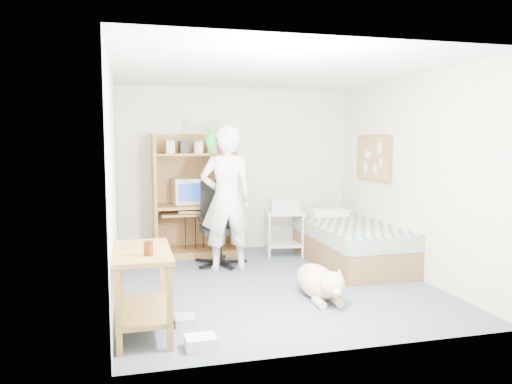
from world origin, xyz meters
TOP-DOWN VIEW (x-y plane):
  - floor at (0.00, 0.00)m, footprint 4.00×4.00m
  - wall_back at (0.00, 2.00)m, footprint 3.60×0.02m
  - wall_right at (1.80, 0.00)m, footprint 0.02×4.00m
  - wall_left at (-1.80, 0.00)m, footprint 0.02×4.00m
  - ceiling at (0.00, 0.00)m, footprint 3.60×4.00m
  - computer_hutch at (-0.70, 1.74)m, footprint 1.20×0.63m
  - bed at (1.30, 0.62)m, footprint 1.02×2.02m
  - side_desk at (-1.55, -1.20)m, footprint 0.50×1.00m
  - corkboard at (1.77, 0.90)m, footprint 0.04×0.94m
  - office_chair at (-0.46, 1.05)m, footprint 0.64×0.64m
  - person at (-0.41, 0.73)m, footprint 0.69×0.46m
  - parrot at (-0.61, 0.75)m, footprint 0.14×0.24m
  - dog at (0.32, -0.69)m, footprint 0.37×1.14m
  - printer_cart at (0.59, 1.34)m, footprint 0.63×0.54m
  - printer at (0.59, 1.34)m, footprint 0.48×0.40m
  - crt_monitor at (-0.81, 1.75)m, footprint 0.43×0.45m
  - keyboard at (-0.72, 1.58)m, footprint 0.47×0.22m
  - pencil_cup at (-0.36, 1.65)m, footprint 0.08×0.08m
  - drink_glass at (-1.50, -1.43)m, footprint 0.08×0.08m
  - floor_box_a at (-1.11, -1.67)m, footprint 0.25×0.20m
  - floor_box_b at (-1.17, -1.10)m, footprint 0.19×0.22m

SIDE VIEW (x-z plane):
  - floor at x=0.00m, z-range 0.00..0.00m
  - floor_box_b at x=-1.17m, z-range 0.00..0.08m
  - floor_box_a at x=-1.11m, z-range 0.00..0.10m
  - dog at x=0.32m, z-range -0.03..0.40m
  - bed at x=1.30m, z-range -0.04..0.62m
  - office_chair at x=-0.46m, z-range -0.16..0.97m
  - printer_cart at x=0.59m, z-range 0.11..0.77m
  - side_desk at x=-1.55m, z-range 0.12..0.87m
  - keyboard at x=-0.72m, z-range 0.66..0.69m
  - printer at x=0.59m, z-range 0.66..0.84m
  - drink_glass at x=-1.50m, z-range 0.75..0.87m
  - pencil_cup at x=-0.36m, z-range 0.76..0.88m
  - computer_hutch at x=-0.70m, z-range -0.08..1.72m
  - person at x=-0.41m, z-range 0.00..1.88m
  - crt_monitor at x=-0.81m, z-range 0.77..1.15m
  - wall_back at x=0.00m, z-range 0.00..2.50m
  - wall_right at x=1.80m, z-range 0.00..2.50m
  - wall_left at x=-1.80m, z-range 0.00..2.50m
  - corkboard at x=1.77m, z-range 1.12..1.78m
  - parrot at x=-0.61m, z-range 1.53..1.91m
  - ceiling at x=0.00m, z-range 2.49..2.51m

